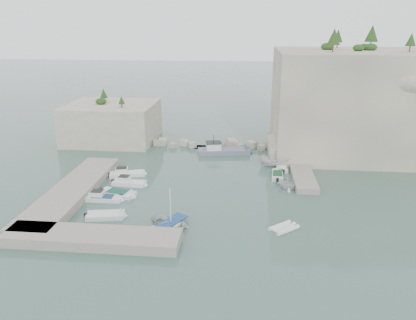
# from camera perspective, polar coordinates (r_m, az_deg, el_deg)

# --- Properties ---
(ground) EXTENTS (400.00, 400.00, 0.00)m
(ground) POSITION_cam_1_polar(r_m,az_deg,el_deg) (52.30, -0.65, -5.21)
(ground) COLOR #3F5F55
(ground) RESTS_ON ground
(cliff_east) EXTENTS (26.00, 22.00, 17.00)m
(cliff_east) POSITION_cam_1_polar(r_m,az_deg,el_deg) (73.83, 19.61, 7.70)
(cliff_east) COLOR beige
(cliff_east) RESTS_ON ground
(cliff_terrace) EXTENTS (8.00, 10.00, 2.50)m
(cliff_terrace) POSITION_cam_1_polar(r_m,az_deg,el_deg) (68.93, 11.82, 1.46)
(cliff_terrace) COLOR beige
(cliff_terrace) RESTS_ON ground
(outcrop_west) EXTENTS (16.00, 14.00, 7.00)m
(outcrop_west) POSITION_cam_1_polar(r_m,az_deg,el_deg) (78.82, -13.29, 5.20)
(outcrop_west) COLOR beige
(outcrop_west) RESTS_ON ground
(quay_west) EXTENTS (5.00, 24.00, 1.10)m
(quay_west) POSITION_cam_1_polar(r_m,az_deg,el_deg) (55.55, -18.52, -4.15)
(quay_west) COLOR #9E9689
(quay_west) RESTS_ON ground
(quay_south) EXTENTS (18.00, 4.00, 1.10)m
(quay_south) POSITION_cam_1_polar(r_m,az_deg,el_deg) (43.42, -15.99, -10.47)
(quay_south) COLOR #9E9689
(quay_south) RESTS_ON ground
(ledge_east) EXTENTS (3.00, 16.00, 0.80)m
(ledge_east) POSITION_cam_1_polar(r_m,az_deg,el_deg) (61.72, 12.95, -1.50)
(ledge_east) COLOR #9E9689
(ledge_east) RESTS_ON ground
(breakwater) EXTENTS (28.00, 3.00, 1.40)m
(breakwater) POSITION_cam_1_polar(r_m,az_deg,el_deg) (72.76, 0.45, 2.31)
(breakwater) COLOR beige
(breakwater) RESTS_ON ground
(motorboat_a) EXTENTS (5.82, 3.14, 1.40)m
(motorboat_a) POSITION_cam_1_polar(r_m,az_deg,el_deg) (60.57, -11.28, -2.17)
(motorboat_a) COLOR white
(motorboat_a) RESTS_ON ground
(motorboat_b) EXTENTS (5.14, 2.04, 1.40)m
(motorboat_b) POSITION_cam_1_polar(r_m,az_deg,el_deg) (57.07, -11.00, -3.47)
(motorboat_b) COLOR white
(motorboat_b) RESTS_ON ground
(motorboat_c) EXTENTS (5.49, 3.16, 0.70)m
(motorboat_c) POSITION_cam_1_polar(r_m,az_deg,el_deg) (54.07, -12.57, -4.86)
(motorboat_c) COLOR silver
(motorboat_c) RESTS_ON ground
(motorboat_d) EXTENTS (5.25, 1.58, 1.40)m
(motorboat_d) POSITION_cam_1_polar(r_m,az_deg,el_deg) (52.97, -14.53, -5.53)
(motorboat_d) COLOR silver
(motorboat_d) RESTS_ON ground
(motorboat_e) EXTENTS (4.95, 2.71, 0.70)m
(motorboat_e) POSITION_cam_1_polar(r_m,az_deg,el_deg) (48.46, -14.21, -7.85)
(motorboat_e) COLOR silver
(motorboat_e) RESTS_ON ground
(rowboat) EXTENTS (5.88, 5.33, 1.00)m
(rowboat) POSITION_cam_1_polar(r_m,az_deg,el_deg) (45.41, -5.22, -9.20)
(rowboat) COLOR silver
(rowboat) RESTS_ON ground
(inflatable_dinghy) EXTENTS (3.62, 3.41, 0.44)m
(inflatable_dinghy) POSITION_cam_1_polar(r_m,az_deg,el_deg) (45.26, 10.62, -9.56)
(inflatable_dinghy) COLOR silver
(inflatable_dinghy) RESTS_ON ground
(tender_east_a) EXTENTS (3.57, 3.21, 1.67)m
(tender_east_a) POSITION_cam_1_polar(r_m,az_deg,el_deg) (55.97, 11.22, -3.94)
(tender_east_a) COLOR silver
(tender_east_a) RESTS_ON ground
(tender_east_b) EXTENTS (1.86, 4.70, 0.70)m
(tender_east_b) POSITION_cam_1_polar(r_m,az_deg,el_deg) (59.75, 9.74, -2.37)
(tender_east_b) COLOR silver
(tender_east_b) RESTS_ON ground
(tender_east_c) EXTENTS (1.67, 4.49, 0.70)m
(tender_east_c) POSITION_cam_1_polar(r_m,az_deg,el_deg) (63.05, 10.27, -1.27)
(tender_east_c) COLOR white
(tender_east_c) RESTS_ON ground
(tender_east_d) EXTENTS (5.32, 2.50, 1.98)m
(tender_east_d) POSITION_cam_1_polar(r_m,az_deg,el_deg) (64.12, 9.50, -0.89)
(tender_east_d) COLOR silver
(tender_east_d) RESTS_ON ground
(work_boat) EXTENTS (9.94, 4.48, 2.20)m
(work_boat) POSITION_cam_1_polar(r_m,az_deg,el_deg) (69.50, 2.22, 0.91)
(work_boat) COLOR slate
(work_boat) RESTS_ON ground
(rowboat_mast) EXTENTS (0.10, 0.10, 4.20)m
(rowboat_mast) POSITION_cam_1_polar(r_m,az_deg,el_deg) (44.26, -5.32, -6.22)
(rowboat_mast) COLOR white
(rowboat_mast) RESTS_ON rowboat
(vegetation) EXTENTS (53.48, 13.88, 13.40)m
(vegetation) POSITION_cam_1_polar(r_m,az_deg,el_deg) (73.11, 16.10, 15.42)
(vegetation) COLOR #1E4219
(vegetation) RESTS_ON ground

